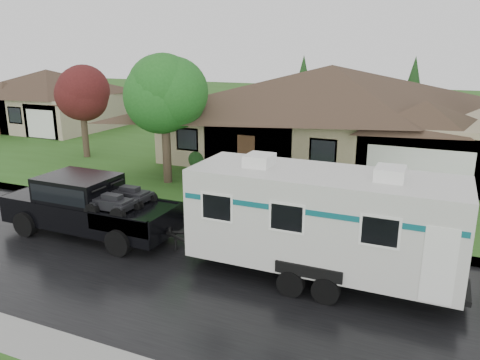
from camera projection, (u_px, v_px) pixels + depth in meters
name	position (u px, v px, depth m)	size (l,w,h in m)	color
ground	(181.00, 241.00, 16.90)	(140.00, 140.00, 0.00)	#2B561A
road	(149.00, 264.00, 15.14)	(140.00, 8.00, 0.01)	black
curb	(209.00, 219.00, 18.86)	(140.00, 0.50, 0.15)	gray
lawn	(300.00, 154.00, 30.08)	(140.00, 26.00, 0.15)	#2B561A
house_main	(334.00, 103.00, 27.20)	(19.44, 10.80, 6.90)	#9A8A68
house_far	(49.00, 94.00, 38.44)	(10.80, 8.64, 5.80)	tan
tree_left_green	(164.00, 95.00, 22.50)	(3.83, 3.83, 6.33)	#382B1E
tree_red	(82.00, 96.00, 28.10)	(3.26, 3.26, 5.39)	#382B1E
shrub_row	(306.00, 170.00, 24.13)	(13.60, 1.00, 1.00)	#143814
pickup_truck	(87.00, 204.00, 17.26)	(6.66, 2.53, 2.22)	black
travel_trailer	(322.00, 218.00, 13.65)	(8.21, 2.88, 3.68)	silver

